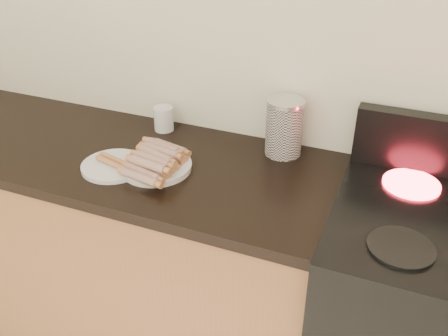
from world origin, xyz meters
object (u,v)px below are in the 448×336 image
at_px(side_plate, 114,166).
at_px(mug, 164,119).
at_px(main_plate, 156,167).
at_px(canister, 284,127).

xyz_separation_m(side_plate, mug, (0.02, 0.33, 0.04)).
height_order(main_plate, side_plate, same).
height_order(side_plate, canister, canister).
distance_m(canister, mug, 0.49).
bearing_deg(side_plate, mug, 86.42).
bearing_deg(mug, main_plate, -66.84).
height_order(main_plate, canister, canister).
bearing_deg(canister, main_plate, -143.07).
height_order(main_plate, mug, mug).
relative_size(side_plate, canister, 1.06).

